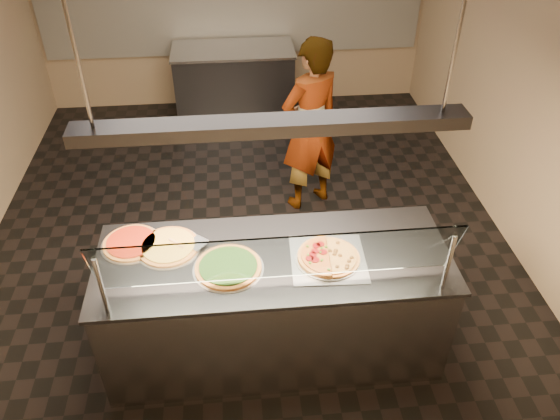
{
  "coord_description": "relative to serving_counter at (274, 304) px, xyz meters",
  "views": [
    {
      "loc": [
        -0.09,
        -4.13,
        3.47
      ],
      "look_at": [
        0.22,
        -0.94,
        1.02
      ],
      "focal_mm": 35.0,
      "sensor_mm": 36.0,
      "label": 1
    }
  ],
  "objects": [
    {
      "name": "ground",
      "position": [
        -0.14,
        1.35,
        -0.48
      ],
      "size": [
        5.0,
        6.0,
        0.02
      ],
      "primitive_type": "cube",
      "color": "black",
      "rests_on": "ground"
    },
    {
      "name": "wall_right",
      "position": [
        2.37,
        1.35,
        1.03
      ],
      "size": [
        0.02,
        6.0,
        3.0
      ],
      "primitive_type": "cube",
      "color": "#937F5F",
      "rests_on": "ground"
    },
    {
      "name": "tile_band",
      "position": [
        -0.14,
        4.33,
        0.83
      ],
      "size": [
        4.9,
        0.02,
        1.2
      ],
      "primitive_type": "cube",
      "color": "silver",
      "rests_on": "wall_back"
    },
    {
      "name": "serving_counter",
      "position": [
        0.0,
        0.0,
        0.0
      ],
      "size": [
        2.45,
        0.94,
        0.93
      ],
      "color": "#B7B7BC",
      "rests_on": "ground"
    },
    {
      "name": "sneeze_guard",
      "position": [
        0.0,
        -0.34,
        0.76
      ],
      "size": [
        2.21,
        0.18,
        0.54
      ],
      "color": "#B7B7BC",
      "rests_on": "serving_counter"
    },
    {
      "name": "perforated_tray",
      "position": [
        0.37,
        -0.06,
        0.47
      ],
      "size": [
        0.53,
        0.53,
        0.01
      ],
      "color": "silver",
      "rests_on": "serving_counter"
    },
    {
      "name": "half_pizza_pepperoni",
      "position": [
        0.27,
        -0.06,
        0.5
      ],
      "size": [
        0.23,
        0.43,
        0.05
      ],
      "color": "#9A5B28",
      "rests_on": "perforated_tray"
    },
    {
      "name": "half_pizza_sausage",
      "position": [
        0.47,
        -0.06,
        0.49
      ],
      "size": [
        0.23,
        0.43,
        0.04
      ],
      "color": "#9A5B28",
      "rests_on": "perforated_tray"
    },
    {
      "name": "pizza_spinach",
      "position": [
        -0.31,
        -0.08,
        0.48
      ],
      "size": [
        0.48,
        0.48,
        0.03
      ],
      "color": "silver",
      "rests_on": "serving_counter"
    },
    {
      "name": "pizza_cheese",
      "position": [
        -0.73,
        0.17,
        0.48
      ],
      "size": [
        0.45,
        0.45,
        0.03
      ],
      "color": "silver",
      "rests_on": "serving_counter"
    },
    {
      "name": "pizza_tomato",
      "position": [
        -0.99,
        0.23,
        0.48
      ],
      "size": [
        0.42,
        0.42,
        0.03
      ],
      "color": "silver",
      "rests_on": "serving_counter"
    },
    {
      "name": "pizza_spatula",
      "position": [
        -0.61,
        0.17,
        0.49
      ],
      "size": [
        0.29,
        0.17,
        0.02
      ],
      "color": "#B7B7BC",
      "rests_on": "pizza_spinach"
    },
    {
      "name": "prep_table",
      "position": [
        -0.17,
        3.9,
        0.0
      ],
      "size": [
        1.54,
        0.74,
        0.93
      ],
      "color": "#343439",
      "rests_on": "ground"
    },
    {
      "name": "worker",
      "position": [
        0.52,
        1.87,
        0.43
      ],
      "size": [
        0.78,
        0.68,
        1.79
      ],
      "primitive_type": "imported",
      "rotation": [
        0.0,
        0.0,
        3.62
      ],
      "color": "#373441",
      "rests_on": "ground"
    },
    {
      "name": "heat_lamp_housing",
      "position": [
        0.0,
        0.0,
        1.48
      ],
      "size": [
        2.3,
        0.18,
        0.08
      ],
      "primitive_type": "cube",
      "color": "#343439",
      "rests_on": "ceiling"
    },
    {
      "name": "lamp_rod_left",
      "position": [
        -1.0,
        0.0,
        2.03
      ],
      "size": [
        0.02,
        0.02,
        1.01
      ],
      "primitive_type": "cylinder",
      "color": "#B7B7BC",
      "rests_on": "ceiling"
    },
    {
      "name": "lamp_rod_right",
      "position": [
        1.0,
        0.0,
        2.03
      ],
      "size": [
        0.02,
        0.02,
        1.01
      ],
      "primitive_type": "cylinder",
      "color": "#B7B7BC",
      "rests_on": "ceiling"
    }
  ]
}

